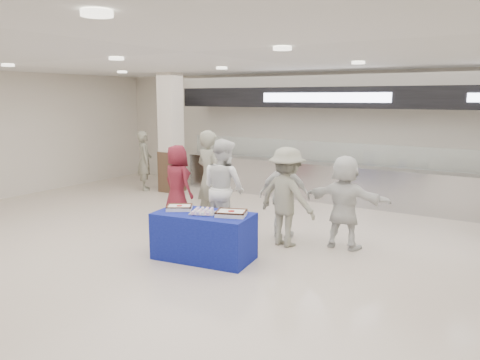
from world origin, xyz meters
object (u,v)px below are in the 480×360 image
Objects in this scene: civilian_white at (345,202)px; civilian_maroon at (177,183)px; display_table at (204,236)px; soldier_b at (287,197)px; cupcake_tray at (203,212)px; chef_short at (284,196)px; soldier_a at (210,177)px; sheet_cake_left at (179,207)px; chef_tall at (224,188)px; soldier_bg at (145,161)px; sheet_cake_right at (231,213)px.

civilian_maroon is at bearing 1.35° from civilian_white.
civilian_white reaches higher than display_table.
cupcake_tray is at bearing 71.18° from soldier_b.
civilian_white is at bearing 166.89° from chef_short.
soldier_b is (0.22, -0.36, 0.07)m from chef_short.
chef_short is 0.43m from soldier_b.
soldier_a reaches higher than display_table.
display_table is 3.07× the size of sheet_cake_left.
chef_tall reaches higher than sheet_cake_left.
sheet_cake_left is at bearing 58.43° from soldier_b.
cupcake_tray is at bearing 138.98° from soldier_a.
soldier_b is at bearing -160.12° from soldier_bg.
display_table is 0.63m from sheet_cake_right.
sheet_cake_left is 1.05× the size of cupcake_tray.
sheet_cake_right is 0.32× the size of soldier_b.
soldier_bg reaches higher than sheet_cake_right.
chef_short is at bearing 71.63° from cupcake_tray.
soldier_b reaches higher than civilian_white.
chef_tall reaches higher than cupcake_tray.
civilian_maroon reaches higher than chef_short.
cupcake_tray is 1.57m from soldier_b.
chef_short is at bearing 63.17° from display_table.
chef_tall is 1.11× the size of soldier_bg.
civilian_white is at bearing -144.34° from soldier_b.
sheet_cake_left is 5.66m from soldier_bg.
cupcake_tray reaches higher than display_table.
sheet_cake_right reaches higher than cupcake_tray.
display_table is at bearing 93.56° from cupcake_tray.
civilian_maroon is 0.92× the size of soldier_b.
display_table is at bearing 139.27° from soldier_a.
soldier_bg is (-6.45, 1.94, 0.02)m from civilian_white.
civilian_white is (2.12, 0.53, -0.10)m from chef_tall.
chef_tall is at bearing 101.53° from display_table.
soldier_bg reaches higher than display_table.
chef_short is (1.00, 0.49, -0.12)m from chef_tall.
soldier_b is at bearing 50.98° from display_table.
soldier_a is at bearing 133.88° from sheet_cake_right.
chef_short is at bearing 86.06° from sheet_cake_right.
chef_tall is at bearing 156.59° from soldier_a.
display_table is 0.98× the size of chef_short.
soldier_a is at bearing -1.95° from civilian_white.
sheet_cake_left is at bearing -172.62° from sheet_cake_right.
soldier_bg is at bearing 139.28° from sheet_cake_left.
chef_short is at bearing -164.57° from civilian_maroon.
sheet_cake_right is 1.42m from chef_tall.
soldier_bg is (-4.33, 2.47, -0.09)m from chef_tall.
civilian_maroon is 2.48m from chef_short.
civilian_white is at bearing -166.21° from soldier_a.
cupcake_tray is 0.25× the size of soldier_a.
soldier_a reaches higher than chef_tall.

